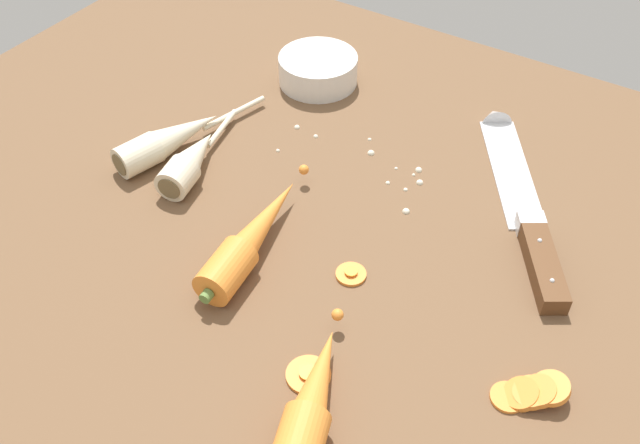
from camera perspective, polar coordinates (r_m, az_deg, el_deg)
The scene contains 11 objects.
ground_plane at distance 82.43cm, azimuth 0.74°, elevation -0.92°, with size 120.00×90.00×4.00cm, color brown.
chefs_knife at distance 86.84cm, azimuth 15.55°, elevation 2.35°, with size 21.50×31.08×4.18cm.
whole_carrot at distance 76.50cm, azimuth -5.50°, elevation -1.30°, with size 6.17×22.41×4.20cm.
whole_carrot_second at distance 64.09cm, azimuth -0.57°, elevation -13.86°, with size 8.18×16.78×4.20cm.
parsnip_front at distance 87.41cm, azimuth -10.15°, elevation 4.92°, with size 6.15×17.50×4.00cm.
parsnip_mid_left at distance 91.01cm, azimuth -11.88°, elevation 6.45°, with size 7.90×21.98×4.00cm.
carrot_slice_stack at distance 68.54cm, azimuth 16.42°, elevation -12.87°, with size 6.45×5.54×3.07cm.
carrot_slice_stray_near at distance 67.55cm, azimuth -0.93°, elevation -11.98°, with size 4.24×4.24×0.70cm.
carrot_slice_stray_mid at distance 75.18cm, azimuth 2.49°, elevation -4.08°, with size 3.26×3.26×0.70cm.
prep_bowl at distance 101.95cm, azimuth -0.16°, elevation 12.12°, with size 11.00×11.00×4.00cm.
mince_crumbs at distance 87.92cm, azimuth 4.73°, elevation 4.48°, with size 20.25×10.13×0.90cm.
Camera 1 is at (30.11, -49.53, 56.61)cm, focal length 40.19 mm.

